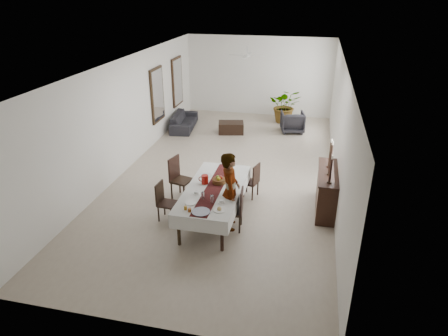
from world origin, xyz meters
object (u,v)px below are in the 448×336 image
dining_table_top (214,189)px  sideboard_body (326,191)px  sofa (184,121)px  red_pitcher (205,179)px  woman (230,191)px

dining_table_top → sideboard_body: size_ratio=1.55×
sideboard_body → sofa: sideboard_body is taller
red_pitcher → woman: woman is taller
dining_table_top → sideboard_body: (2.55, 1.00, -0.27)m
red_pitcher → sideboard_body: (2.81, 0.84, -0.42)m
red_pitcher → sideboard_body: red_pitcher is taller
red_pitcher → sofa: bearing=112.5°
red_pitcher → sofa: 6.44m
dining_table_top → sofa: dining_table_top is taller
woman → sideboard_body: bearing=-72.8°
red_pitcher → woman: (0.69, -0.43, -0.00)m
woman → sofa: bearing=12.7°
dining_table_top → sideboard_body: sideboard_body is taller
dining_table_top → red_pitcher: 0.34m
woman → dining_table_top: bearing=44.4°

